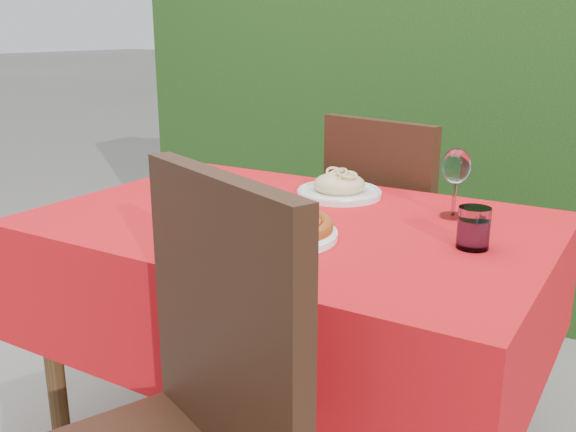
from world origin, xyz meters
The scene contains 8 objects.
hedge centered at (0.00, 1.55, 0.92)m, with size 3.20×0.55×1.78m.
dining_table centered at (0.00, 0.00, 0.60)m, with size 1.26×0.86×0.75m.
chair_far centered at (0.03, 0.63, 0.53)m, with size 0.51×0.51×0.93m.
pizza_plate centered at (0.05, -0.16, 0.77)m, with size 0.31×0.31×0.05m.
pasta_plate centered at (0.01, 0.26, 0.77)m, with size 0.24×0.24×0.07m.
water_glass centered at (0.46, 0.00, 0.79)m, with size 0.07×0.07×0.09m.
wine_glass centered at (0.35, 0.22, 0.87)m, with size 0.07×0.07×0.18m.
fork centered at (-0.25, -0.03, 0.75)m, with size 0.02×0.17×0.00m, color silver.
Camera 1 is at (0.80, -1.33, 1.21)m, focal length 40.00 mm.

